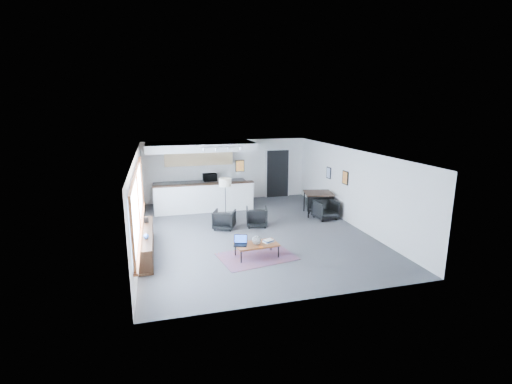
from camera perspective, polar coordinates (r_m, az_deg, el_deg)
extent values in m
cube|color=#474749|center=(12.17, -0.50, -6.16)|extent=(7.00, 9.00, 0.01)
cube|color=white|center=(11.58, -0.53, 6.13)|extent=(7.00, 9.00, 0.01)
cube|color=silver|center=(16.12, -4.57, 3.39)|extent=(7.00, 0.01, 2.60)
cube|color=silver|center=(7.71, 8.05, -7.62)|extent=(7.00, 0.01, 2.60)
cube|color=silver|center=(11.46, -17.73, -1.22)|extent=(0.01, 9.00, 2.60)
cube|color=silver|center=(13.11, 14.47, 0.75)|extent=(0.01, 9.00, 2.60)
cube|color=#8CBFFF|center=(10.54, -17.80, -1.33)|extent=(0.02, 5.80, 1.55)
cube|color=brown|center=(10.76, -17.34, -5.45)|extent=(0.10, 5.95, 0.06)
cube|color=brown|center=(10.38, -18.00, 2.96)|extent=(0.06, 5.95, 0.06)
cube|color=brown|center=(7.76, -18.49, -6.50)|extent=(0.06, 0.06, 1.60)
cube|color=brown|center=(10.54, -17.69, -1.32)|extent=(0.06, 0.06, 1.60)
cube|color=brown|center=(13.37, -17.23, 1.68)|extent=(0.06, 0.06, 1.60)
cube|color=black|center=(10.68, -16.58, -5.98)|extent=(0.35, 3.00, 0.05)
cube|color=black|center=(10.87, -16.38, -8.82)|extent=(0.35, 3.00, 0.05)
cube|color=black|center=(9.43, -16.62, -10.47)|extent=(0.33, 0.04, 0.55)
cube|color=black|center=(10.78, -16.48, -7.44)|extent=(0.33, 0.04, 0.55)
cube|color=black|center=(12.15, -16.37, -5.09)|extent=(0.33, 0.04, 0.55)
cube|color=#3359A5|center=(9.63, -16.54, -10.96)|extent=(0.18, 0.04, 0.20)
cube|color=silver|center=(9.78, -16.53, -10.51)|extent=(0.18, 0.04, 0.22)
cube|color=maroon|center=(9.93, -16.52, -10.07)|extent=(0.18, 0.04, 0.24)
cube|color=black|center=(10.10, -16.49, -9.80)|extent=(0.18, 0.04, 0.20)
cube|color=#3359A5|center=(10.25, -16.48, -9.39)|extent=(0.18, 0.04, 0.22)
cube|color=silver|center=(10.40, -16.47, -8.99)|extent=(0.18, 0.04, 0.24)
cube|color=maroon|center=(10.57, -16.45, -8.75)|extent=(0.18, 0.04, 0.20)
cube|color=black|center=(10.72, -16.44, -8.37)|extent=(0.18, 0.04, 0.22)
cube|color=#3359A5|center=(10.88, -16.43, -8.00)|extent=(0.18, 0.03, 0.24)
cube|color=silver|center=(11.04, -16.41, -7.78)|extent=(0.18, 0.03, 0.20)
cube|color=maroon|center=(11.20, -16.40, -7.43)|extent=(0.18, 0.03, 0.22)
cube|color=black|center=(11.36, -16.39, -7.09)|extent=(0.18, 0.04, 0.24)
cube|color=black|center=(11.41, -16.54, -4.15)|extent=(0.14, 0.02, 0.18)
sphere|color=#264C99|center=(10.08, -16.56, -6.55)|extent=(0.14, 0.14, 0.14)
cube|color=white|center=(14.35, -7.89, -0.98)|extent=(3.80, 0.25, 1.10)
cube|color=black|center=(14.22, -7.96, 1.21)|extent=(3.85, 0.32, 0.04)
cube|color=white|center=(15.77, -8.56, -0.09)|extent=(3.80, 0.60, 0.90)
cube|color=#2D2D2D|center=(15.67, -8.62, 1.55)|extent=(3.82, 0.62, 0.04)
cube|color=tan|center=(15.65, -8.82, 5.39)|extent=(2.80, 0.35, 0.70)
cube|color=white|center=(14.90, -8.57, 6.95)|extent=(4.20, 1.80, 0.30)
cube|color=black|center=(14.35, -2.49, 4.03)|extent=(0.35, 0.03, 0.45)
cube|color=orange|center=(14.34, -2.47, 4.02)|extent=(0.30, 0.01, 0.40)
cube|color=black|center=(16.65, 3.31, 2.84)|extent=(1.00, 0.12, 2.10)
cube|color=white|center=(16.50, 1.58, 2.77)|extent=(0.06, 0.10, 2.10)
cube|color=white|center=(16.83, 4.98, 2.93)|extent=(0.06, 0.10, 2.10)
cube|color=white|center=(16.50, 3.35, 6.51)|extent=(1.10, 0.10, 0.06)
cube|color=silver|center=(13.59, -5.36, 6.92)|extent=(1.60, 0.04, 0.04)
cylinder|color=silver|center=(13.51, -8.08, 6.47)|extent=(0.07, 0.07, 0.09)
cylinder|color=silver|center=(13.57, -6.19, 6.55)|extent=(0.07, 0.07, 0.09)
cylinder|color=silver|center=(13.65, -4.31, 6.63)|extent=(0.07, 0.07, 0.09)
cylinder|color=silver|center=(13.74, -2.45, 6.70)|extent=(0.07, 0.07, 0.09)
cube|color=black|center=(13.39, 13.57, 2.15)|extent=(0.03, 0.38, 0.48)
cube|color=orange|center=(13.38, 13.51, 2.14)|extent=(0.00, 0.32, 0.42)
cube|color=black|center=(14.53, 11.12, 2.91)|extent=(0.03, 0.34, 0.44)
cube|color=#859FC5|center=(14.53, 11.07, 2.91)|extent=(0.00, 0.28, 0.38)
cube|color=#5C3548|center=(10.26, 0.10, -9.89)|extent=(2.17, 1.66, 0.01)
cube|color=brown|center=(10.13, 0.10, -8.08)|extent=(1.19, 0.71, 0.04)
cube|color=black|center=(9.81, -2.30, -9.99)|extent=(0.03, 0.03, 0.33)
cube|color=black|center=(10.27, -3.21, -8.89)|extent=(0.03, 0.03, 0.33)
cube|color=black|center=(10.15, 3.46, -9.18)|extent=(0.03, 0.03, 0.33)
cube|color=black|center=(10.60, 2.32, -8.17)|extent=(0.03, 0.03, 0.33)
cube|color=black|center=(9.91, 0.63, -8.74)|extent=(1.09, 0.12, 0.03)
cube|color=black|center=(10.37, -0.40, -7.72)|extent=(1.09, 0.12, 0.03)
cube|color=black|center=(10.02, -2.43, -8.14)|extent=(0.42, 0.35, 0.02)
cube|color=black|center=(10.09, -2.36, -7.21)|extent=(0.36, 0.17, 0.23)
cube|color=blue|center=(10.08, -2.37, -7.22)|extent=(0.32, 0.15, 0.20)
sphere|color=gray|center=(10.02, 0.08, -7.42)|extent=(0.24, 0.24, 0.24)
cube|color=silver|center=(10.23, 1.92, -7.64)|extent=(0.33, 0.30, 0.03)
cube|color=#3359A5|center=(10.22, 1.92, -7.49)|extent=(0.30, 0.28, 0.03)
cube|color=silver|center=(10.19, 1.95, -7.39)|extent=(0.27, 0.25, 0.02)
cube|color=#E5590C|center=(9.89, 0.79, -8.45)|extent=(0.11, 0.11, 0.01)
imported|color=black|center=(12.41, -4.91, -4.11)|extent=(0.87, 0.85, 0.70)
imported|color=black|center=(12.65, 0.10, -3.68)|extent=(0.82, 0.78, 0.72)
cylinder|color=black|center=(13.52, -4.67, -4.14)|extent=(0.35, 0.35, 0.03)
cylinder|color=black|center=(13.34, -4.72, -1.48)|extent=(0.03, 0.03, 1.28)
cylinder|color=beige|center=(13.18, -4.78, 1.51)|extent=(0.58, 0.58, 0.28)
cube|color=black|center=(14.08, 9.58, -0.15)|extent=(1.19, 1.19, 0.04)
cylinder|color=black|center=(13.67, 8.09, -2.34)|extent=(0.05, 0.05, 0.80)
cylinder|color=black|center=(14.52, 7.43, -1.40)|extent=(0.05, 0.05, 0.80)
cylinder|color=black|center=(13.87, 11.71, -2.26)|extent=(0.05, 0.05, 0.80)
cylinder|color=black|center=(14.71, 10.85, -1.34)|extent=(0.05, 0.05, 0.80)
imported|color=black|center=(13.66, 10.64, -2.77)|extent=(0.70, 0.67, 0.65)
imported|color=black|center=(14.55, 9.33, -1.72)|extent=(0.81, 0.79, 0.66)
imported|color=black|center=(15.68, -7.13, 2.38)|extent=(0.58, 0.34, 0.38)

